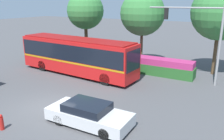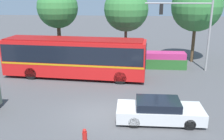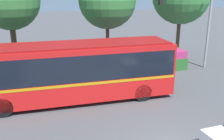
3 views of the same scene
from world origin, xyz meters
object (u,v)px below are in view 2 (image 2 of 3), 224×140
Objects in this scene: city_bus at (74,56)px; street_tree_right at (197,6)px; fire_hydrant at (85,138)px; sedan_foreground at (159,111)px; traffic_light_pole at (193,24)px; street_tree_left at (58,8)px; street_tree_centre at (126,9)px.

city_bus is 12.97m from street_tree_right.
fire_hydrant is at bearing -117.15° from street_tree_right.
city_bus is at bearing 130.66° from sedan_foreground.
street_tree_left is (-12.80, 2.54, 1.17)m from traffic_light_pole.
street_tree_right is 18.56m from fire_hydrant.
street_tree_right is (6.84, 0.68, 0.28)m from street_tree_centre.
street_tree_centre is at bearing -22.67° from traffic_light_pole.
street_tree_left is at bearing 125.14° from sedan_foreground.
traffic_light_pole reaches higher than sedan_foreground.
traffic_light_pole is 3.56m from street_tree_right.
city_bus is 1.59× the size of street_tree_centre.
city_bus is 7.06m from street_tree_left.
fire_hydrant is (2.71, -9.80, -1.44)m from city_bus.
fire_hydrant is (-1.30, -15.19, -4.86)m from street_tree_centre.
street_tree_right is at bearing -105.35° from traffic_light_pole.
street_tree_centre is (4.01, 5.39, 3.42)m from city_bus.
fire_hydrant is at bearing -94.89° from street_tree_centre.
traffic_light_pole is 6.56m from street_tree_centre.
street_tree_right reaches higher than city_bus.
street_tree_right is at bearing 70.08° from sedan_foreground.
traffic_light_pole reaches higher than fire_hydrant.
street_tree_left is (-2.82, 5.43, 3.51)m from city_bus.
street_tree_right reaches higher than street_tree_centre.
sedan_foreground is 0.58× the size of street_tree_right.
street_tree_left is 1.00× the size of street_tree_centre.
city_bus is 1.59× the size of street_tree_left.
sedan_foreground is 5.45× the size of fire_hydrant.
city_bus is at bearing 16.17° from traffic_light_pole.
traffic_light_pole is (9.98, 2.89, 2.34)m from city_bus.
street_tree_centre reaches higher than street_tree_left.
sedan_foreground is 14.79m from street_tree_right.
city_bus is at bearing 105.47° from fire_hydrant.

